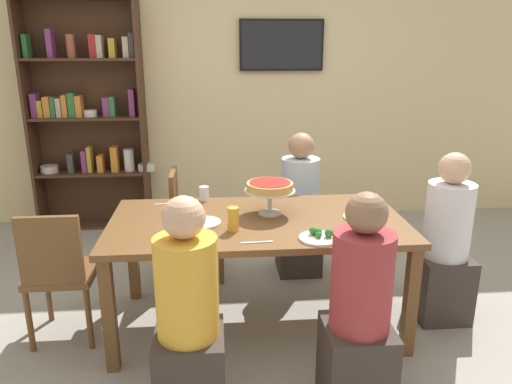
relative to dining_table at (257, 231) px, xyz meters
The scene contains 19 objects.
ground_plane 0.66m from the dining_table, ahead, with size 12.00×12.00×0.00m, color gray.
rear_partition 2.32m from the dining_table, 90.00° to the left, with size 8.00×0.12×2.80m, color beige.
dining_table is the anchor object (origin of this frame).
bookshelf 2.55m from the dining_table, 126.35° to the left, with size 1.17×0.30×2.21m.
television 2.43m from the dining_table, 78.61° to the left, with size 0.83×0.05×0.49m.
diner_near_left 0.90m from the dining_table, 117.16° to the right, with size 0.34×0.34×1.15m.
diner_head_east 1.26m from the dining_table, ahead, with size 0.34×0.34×1.15m.
diner_near_right 0.93m from the dining_table, 61.23° to the right, with size 0.34×0.34×1.15m.
diner_far_right 0.88m from the dining_table, 62.01° to the left, with size 0.34×0.34×1.15m.
chair_head_west 1.23m from the dining_table, behind, with size 0.40×0.40×0.87m.
chair_far_left 0.91m from the dining_table, 122.02° to the left, with size 0.40×0.40×0.87m.
deep_dish_pizza_stand 0.29m from the dining_table, 47.53° to the left, with size 0.33×0.33×0.21m.
salad_plate_near_diner 0.67m from the dining_table, ahead, with size 0.23×0.23×0.06m.
salad_plate_far_diner 0.49m from the dining_table, 47.69° to the right, with size 0.23×0.23×0.06m.
salad_plate_spare 0.35m from the dining_table, behind, with size 0.21×0.21×0.05m.
beer_glass_amber_tall 0.29m from the dining_table, 131.19° to the right, with size 0.07×0.07×0.15m, color gold.
water_glass_clear_near 0.55m from the dining_table, 129.28° to the left, with size 0.07×0.07×0.10m, color white.
cutlery_fork_near 0.70m from the dining_table, 148.77° to the left, with size 0.18×0.02×0.01m, color silver.
cutlery_knife_near 0.39m from the dining_table, 95.61° to the right, with size 0.18×0.02×0.01m, color silver.
Camera 1 is at (-0.25, -2.87, 1.80)m, focal length 34.15 mm.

